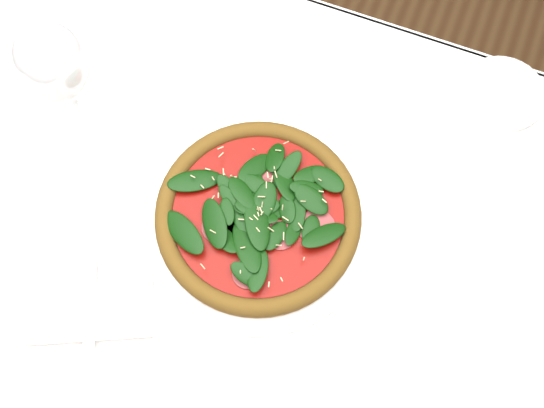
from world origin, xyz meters
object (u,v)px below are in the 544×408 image
at_px(pizza, 258,213).
at_px(wine_glass, 54,66).
at_px(napkin, 92,313).
at_px(plate, 258,218).

distance_m(pizza, wine_glass, 0.32).
xyz_separation_m(pizza, napkin, (-0.15, -0.20, -0.02)).
distance_m(plate, napkin, 0.26).
distance_m(pizza, napkin, 0.26).
bearing_deg(pizza, wine_glass, 171.56).
bearing_deg(wine_glass, pizza, -8.44).
bearing_deg(napkin, pizza, 53.06).
bearing_deg(pizza, napkin, -126.94).
distance_m(plate, pizza, 0.02).
height_order(wine_glass, napkin, wine_glass).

